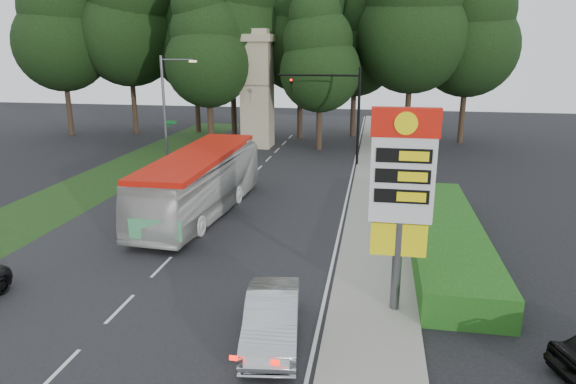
% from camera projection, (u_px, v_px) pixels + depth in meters
% --- Properties ---
extents(ground, '(120.00, 120.00, 0.00)m').
position_uv_depth(ground, '(113.00, 317.00, 16.99)').
color(ground, black).
rests_on(ground, ground).
extents(road_surface, '(14.00, 80.00, 0.02)m').
position_uv_depth(road_surface, '(220.00, 208.00, 28.36)').
color(road_surface, black).
rests_on(road_surface, ground).
extents(sidewalk_right, '(3.00, 80.00, 0.12)m').
position_uv_depth(sidewalk_right, '(376.00, 216.00, 26.96)').
color(sidewalk_right, gray).
rests_on(sidewalk_right, ground).
extents(grass_verge_left, '(5.00, 50.00, 0.02)m').
position_uv_depth(grass_verge_left, '(114.00, 175.00, 35.61)').
color(grass_verge_left, '#193814').
rests_on(grass_verge_left, ground).
extents(hedge, '(3.00, 14.00, 1.20)m').
position_uv_depth(hedge, '(444.00, 236.00, 22.53)').
color(hedge, '#185115').
rests_on(hedge, ground).
extents(gas_station_pylon, '(2.10, 0.45, 6.85)m').
position_uv_depth(gas_station_pylon, '(402.00, 184.00, 16.16)').
color(gas_station_pylon, '#59595E').
rests_on(gas_station_pylon, ground).
extents(traffic_signal_mast, '(6.10, 0.35, 7.20)m').
position_uv_depth(traffic_signal_mast, '(341.00, 102.00, 37.53)').
color(traffic_signal_mast, black).
rests_on(traffic_signal_mast, ground).
extents(streetlight_signs, '(2.75, 0.98, 8.00)m').
position_uv_depth(streetlight_signs, '(167.00, 105.00, 37.78)').
color(streetlight_signs, '#59595E').
rests_on(streetlight_signs, ground).
extents(monument, '(3.00, 3.00, 10.05)m').
position_uv_depth(monument, '(257.00, 89.00, 44.35)').
color(monument, tan).
rests_on(monument, ground).
extents(tree_far_west, '(8.96, 8.96, 17.60)m').
position_uv_depth(tree_far_west, '(59.00, 24.00, 48.95)').
color(tree_far_west, '#2D2116').
rests_on(tree_far_west, ground).
extents(tree_west_mid, '(9.80, 9.80, 19.25)m').
position_uv_depth(tree_west_mid, '(127.00, 13.00, 49.58)').
color(tree_west_mid, '#2D2116').
rests_on(tree_west_mid, ground).
extents(tree_west_near, '(8.40, 8.40, 16.50)m').
position_uv_depth(tree_west_near, '(194.00, 32.00, 50.95)').
color(tree_west_near, '#2D2116').
rests_on(tree_west_near, ground).
extents(tree_center_left, '(10.08, 10.08, 19.80)m').
position_uv_depth(tree_center_left, '(231.00, 7.00, 45.79)').
color(tree_center_left, '#2D2116').
rests_on(tree_center_left, ground).
extents(tree_center_right, '(9.24, 9.24, 18.15)m').
position_uv_depth(tree_center_right, '(300.00, 19.00, 46.98)').
color(tree_center_right, '#2D2116').
rests_on(tree_center_right, ground).
extents(tree_east_near, '(8.12, 8.12, 15.95)m').
position_uv_depth(tree_east_near, '(356.00, 35.00, 48.42)').
color(tree_east_near, '#2D2116').
rests_on(tree_east_near, ground).
extents(tree_east_mid, '(9.52, 9.52, 18.70)m').
position_uv_depth(tree_east_mid, '(414.00, 13.00, 43.35)').
color(tree_east_mid, '#2D2116').
rests_on(tree_east_mid, ground).
extents(tree_far_east, '(8.68, 8.68, 17.05)m').
position_uv_depth(tree_far_east, '(470.00, 26.00, 44.70)').
color(tree_far_east, '#2D2116').
rests_on(tree_far_east, ground).
extents(tree_monument_left, '(7.28, 7.28, 14.30)m').
position_uv_depth(tree_monument_left, '(207.00, 46.00, 43.08)').
color(tree_monument_left, '#2D2116').
rests_on(tree_monument_left, ground).
extents(tree_monument_right, '(6.72, 6.72, 13.20)m').
position_uv_depth(tree_monument_right, '(320.00, 54.00, 42.18)').
color(tree_monument_right, '#2D2116').
rests_on(tree_monument_right, ground).
extents(transit_bus, '(3.57, 12.03, 3.31)m').
position_uv_depth(transit_bus, '(200.00, 184.00, 26.97)').
color(transit_bus, silver).
rests_on(transit_bus, ground).
extents(sedan_silver, '(2.18, 4.68, 1.49)m').
position_uv_depth(sedan_silver, '(272.00, 318.00, 15.45)').
color(sedan_silver, '#AEB2B6').
rests_on(sedan_silver, ground).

